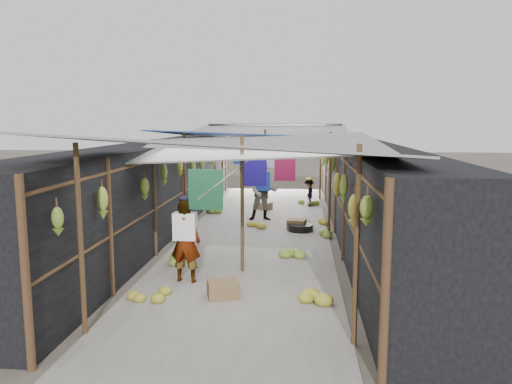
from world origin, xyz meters
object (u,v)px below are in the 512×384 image
(black_basin, at_px, (300,228))
(vendor_seated, at_px, (309,193))
(vendor_elderly, at_px, (185,241))
(shopper_blue, at_px, (263,192))
(crate_near, at_px, (223,289))

(black_basin, distance_m, vendor_seated, 3.79)
(vendor_elderly, xyz_separation_m, vendor_seated, (2.31, 8.06, -0.29))
(black_basin, xyz_separation_m, shopper_blue, (-1.08, 1.33, 0.75))
(vendor_elderly, relative_size, vendor_seated, 1.62)
(crate_near, bearing_deg, vendor_seated, 63.54)
(crate_near, height_order, black_basin, crate_near)
(vendor_seated, bearing_deg, vendor_elderly, -18.37)
(vendor_elderly, bearing_deg, black_basin, -109.51)
(shopper_blue, distance_m, vendor_seated, 2.81)
(vendor_elderly, height_order, vendor_seated, vendor_elderly)
(black_basin, bearing_deg, shopper_blue, 129.02)
(black_basin, xyz_separation_m, vendor_elderly, (-2.04, -4.30, 0.66))
(crate_near, distance_m, shopper_blue, 6.41)
(crate_near, distance_m, vendor_elderly, 1.24)
(crate_near, xyz_separation_m, vendor_seated, (1.52, 8.80, 0.32))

